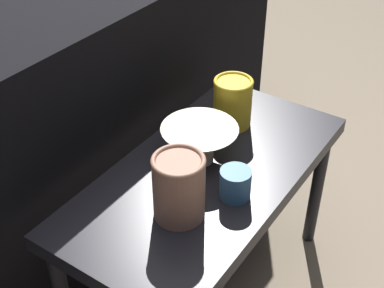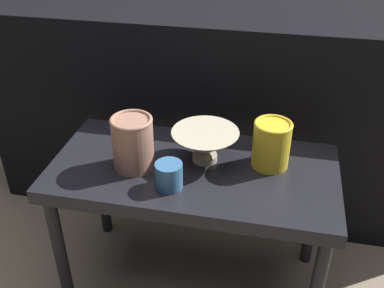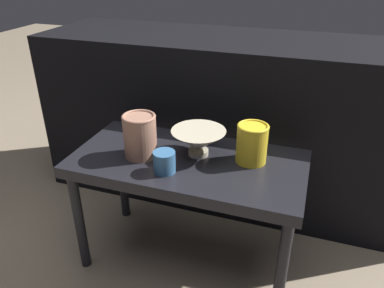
{
  "view_description": "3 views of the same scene",
  "coord_description": "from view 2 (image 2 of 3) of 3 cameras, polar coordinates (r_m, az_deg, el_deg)",
  "views": [
    {
      "loc": [
        -0.84,
        -0.52,
        1.25
      ],
      "look_at": [
        -0.01,
        0.04,
        0.51
      ],
      "focal_mm": 50.0,
      "sensor_mm": 36.0,
      "label": 1
    },
    {
      "loc": [
        0.21,
        -0.99,
        1.16
      ],
      "look_at": [
        -0.01,
        0.03,
        0.5
      ],
      "focal_mm": 42.0,
      "sensor_mm": 36.0,
      "label": 2
    },
    {
      "loc": [
        0.37,
        -1.03,
        1.08
      ],
      "look_at": [
        0.01,
        0.03,
        0.49
      ],
      "focal_mm": 35.0,
      "sensor_mm": 36.0,
      "label": 3
    }
  ],
  "objects": [
    {
      "name": "table",
      "position": [
        1.27,
        0.17,
        -4.82
      ],
      "size": [
        0.79,
        0.39,
        0.45
      ],
      "color": "black",
      "rests_on": "ground_plane"
    },
    {
      "name": "bowl",
      "position": [
        1.23,
        1.67,
        0.04
      ],
      "size": [
        0.19,
        0.19,
        0.09
      ],
      "color": "#B2A88E",
      "rests_on": "table"
    },
    {
      "name": "vase_colorful_right",
      "position": [
        1.23,
        10.06,
        0.06
      ],
      "size": [
        0.1,
        0.1,
        0.13
      ],
      "color": "gold",
      "rests_on": "table"
    },
    {
      "name": "vase_textured_left",
      "position": [
        1.21,
        -7.52,
        0.24
      ],
      "size": [
        0.11,
        0.11,
        0.15
      ],
      "color": "#996B56",
      "rests_on": "table"
    },
    {
      "name": "couch_backdrop",
      "position": [
        1.72,
        3.76,
        4.98
      ],
      "size": [
        1.65,
        0.5,
        0.75
      ],
      "color": "black",
      "rests_on": "ground_plane"
    },
    {
      "name": "ground_plane",
      "position": [
        1.54,
        0.15,
        -16.65
      ],
      "size": [
        8.0,
        8.0,
        0.0
      ],
      "primitive_type": "plane",
      "color": "#7F705B"
    },
    {
      "name": "cup",
      "position": [
        1.15,
        -2.95,
        -4.01
      ],
      "size": [
        0.07,
        0.07,
        0.07
      ],
      "color": "#33608E",
      "rests_on": "table"
    }
  ]
}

